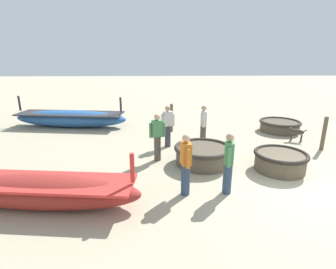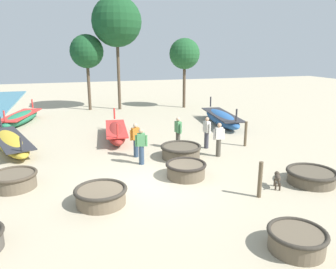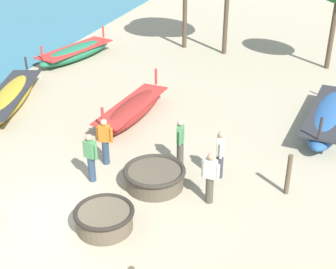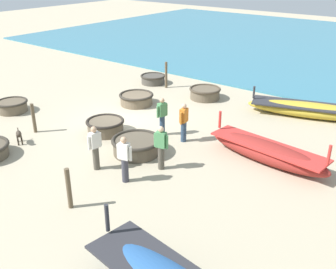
% 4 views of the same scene
% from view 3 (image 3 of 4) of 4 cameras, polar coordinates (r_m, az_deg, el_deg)
% --- Properties ---
extents(ground_plane, '(80.00, 80.00, 0.00)m').
position_cam_3_polar(ground_plane, '(12.91, -14.20, -10.44)').
color(ground_plane, tan).
extents(coracle_weathered, '(1.57, 1.57, 0.58)m').
position_cam_3_polar(coracle_weathered, '(12.30, -7.76, -10.07)').
color(coracle_weathered, brown).
rests_on(coracle_weathered, ground).
extents(coracle_beside_post, '(1.84, 1.84, 0.60)m').
position_cam_3_polar(coracle_beside_post, '(13.78, -1.65, -5.15)').
color(coracle_beside_post, brown).
rests_on(coracle_beside_post, ground).
extents(long_boat_red_hull, '(1.94, 5.58, 1.47)m').
position_cam_3_polar(long_boat_red_hull, '(18.15, 19.01, 2.06)').
color(long_boat_red_hull, '#285693').
rests_on(long_boat_red_hull, ground).
extents(long_boat_white_hull, '(1.50, 4.66, 1.35)m').
position_cam_3_polar(long_boat_white_hull, '(17.83, -4.35, 3.01)').
color(long_boat_white_hull, maroon).
rests_on(long_boat_white_hull, ground).
extents(long_boat_ochre_hull, '(2.48, 5.03, 1.27)m').
position_cam_3_polar(long_boat_ochre_hull, '(24.98, -11.19, 9.78)').
color(long_boat_ochre_hull, '#237551').
rests_on(long_boat_ochre_hull, ground).
extents(long_boat_blue_hull, '(2.94, 5.85, 1.16)m').
position_cam_3_polar(long_boat_blue_hull, '(20.10, -18.66, 4.34)').
color(long_boat_blue_hull, gold).
rests_on(long_boat_blue_hull, ground).
extents(fisherman_by_coracle, '(0.52, 0.27, 1.57)m').
position_cam_3_polar(fisherman_by_coracle, '(12.88, 5.15, -5.14)').
color(fisherman_by_coracle, '#4C473D').
rests_on(fisherman_by_coracle, ground).
extents(fisherman_with_hat, '(0.29, 0.52, 1.57)m').
position_cam_3_polar(fisherman_with_hat, '(14.01, 6.38, -2.30)').
color(fisherman_with_hat, '#383842').
rests_on(fisherman_with_hat, ground).
extents(fisherman_standing_left, '(0.29, 0.52, 1.57)m').
position_cam_3_polar(fisherman_standing_left, '(14.61, 1.51, -0.78)').
color(fisherman_standing_left, '#4C473D').
rests_on(fisherman_standing_left, ground).
extents(fisherman_crouching, '(0.52, 0.29, 1.57)m').
position_cam_3_polar(fisherman_crouching, '(13.95, -9.41, -2.66)').
color(fisherman_crouching, '#2D425B').
rests_on(fisherman_crouching, ground).
extents(fisherman_hauling, '(0.53, 0.26, 1.57)m').
position_cam_3_polar(fisherman_hauling, '(14.77, -7.69, -0.71)').
color(fisherman_hauling, '#2D425B').
rests_on(fisherman_hauling, ground).
extents(mooring_post_mid_beach, '(0.14, 0.14, 1.27)m').
position_cam_3_polar(mooring_post_mid_beach, '(13.73, 14.46, -4.74)').
color(mooring_post_mid_beach, brown).
rests_on(mooring_post_mid_beach, ground).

